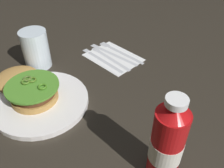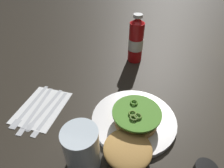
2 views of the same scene
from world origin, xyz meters
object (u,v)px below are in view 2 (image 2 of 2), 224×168
fork_utensil (28,108)px  butter_knife (34,111)px  steak_knife (49,115)px  napkin (42,107)px  dinner_plate (134,120)px  water_glass (82,149)px  ketchup_bottle (136,41)px  spoon_utensil (40,114)px  burger_sandwich (133,128)px

fork_utensil → butter_knife: (0.01, 0.03, 0.00)m
fork_utensil → steak_knife: same height
steak_knife → fork_utensil: bearing=-97.1°
napkin → steak_knife: bearing=54.7°
dinner_plate → fork_utensil: (0.03, -0.34, -0.00)m
water_glass → fork_utensil: bearing=-118.8°
ketchup_bottle → spoon_utensil: 0.47m
ketchup_bottle → steak_knife: ketchup_bottle is taller
dinner_plate → napkin: bearing=-88.0°
butter_knife → burger_sandwich: bearing=87.2°
burger_sandwich → napkin: size_ratio=1.29×
burger_sandwich → water_glass: bearing=-44.5°
water_glass → steak_knife: size_ratio=0.62×
fork_utensil → steak_knife: bearing=82.9°
fork_utensil → steak_knife: 0.08m
napkin → butter_knife: size_ratio=0.85×
water_glass → napkin: (-0.15, -0.20, -0.06)m
burger_sandwich → steak_knife: 0.27m
napkin → butter_knife: butter_knife is taller
burger_sandwich → ketchup_bottle: size_ratio=1.13×
water_glass → napkin: bearing=-126.9°
ketchup_bottle → steak_knife: size_ratio=1.04×
spoon_utensil → dinner_plate: bearing=97.9°
water_glass → ketchup_bottle: bearing=173.8°
burger_sandwich → steak_knife: size_ratio=1.18×
water_glass → dinner_plate: bearing=147.5°
burger_sandwich → water_glass: (0.11, -0.11, 0.03)m
burger_sandwich → butter_knife: burger_sandwich is taller
burger_sandwich → water_glass: 0.15m
ketchup_bottle → spoon_utensil: (0.39, -0.24, -0.09)m
ketchup_bottle → fork_utensil: size_ratio=1.01×
butter_knife → dinner_plate: bearing=96.6°
napkin → fork_utensil: bearing=-67.1°
dinner_plate → spoon_utensil: (0.04, -0.29, -0.00)m
water_glass → butter_knife: size_ratio=0.59×
dinner_plate → butter_knife: 0.32m
burger_sandwich → spoon_utensil: bearing=-92.2°
dinner_plate → napkin: (0.01, -0.30, -0.01)m
spoon_utensil → steak_knife: same height
ketchup_bottle → napkin: ketchup_bottle is taller
burger_sandwich → ketchup_bottle: ketchup_bottle is taller
napkin → steak_knife: size_ratio=0.91×
spoon_utensil → steak_knife: (-0.00, 0.03, -0.00)m
burger_sandwich → napkin: burger_sandwich is taller
butter_knife → ketchup_bottle: bearing=145.3°
water_glass → napkin: size_ratio=0.69×
burger_sandwich → dinner_plate: bearing=-175.1°
water_glass → spoon_utensil: water_glass is taller
dinner_plate → fork_utensil: dinner_plate is taller
spoon_utensil → ketchup_bottle: bearing=148.0°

